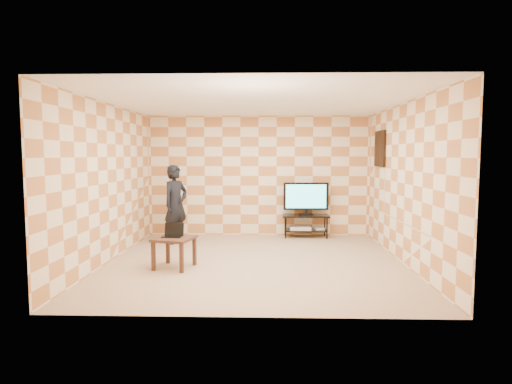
# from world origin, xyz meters

# --- Properties ---
(floor) EXTENTS (5.00, 5.00, 0.00)m
(floor) POSITION_xyz_m (0.00, 0.00, 0.00)
(floor) COLOR tan
(floor) RESTS_ON ground
(wall_back) EXTENTS (5.00, 0.02, 2.70)m
(wall_back) POSITION_xyz_m (0.00, 2.50, 1.35)
(wall_back) COLOR beige
(wall_back) RESTS_ON ground
(wall_front) EXTENTS (5.00, 0.02, 2.70)m
(wall_front) POSITION_xyz_m (0.00, -2.50, 1.35)
(wall_front) COLOR beige
(wall_front) RESTS_ON ground
(wall_left) EXTENTS (0.02, 5.00, 2.70)m
(wall_left) POSITION_xyz_m (-2.50, 0.00, 1.35)
(wall_left) COLOR beige
(wall_left) RESTS_ON ground
(wall_right) EXTENTS (0.02, 5.00, 2.70)m
(wall_right) POSITION_xyz_m (2.50, 0.00, 1.35)
(wall_right) COLOR beige
(wall_right) RESTS_ON ground
(ceiling) EXTENTS (5.00, 5.00, 0.02)m
(ceiling) POSITION_xyz_m (0.00, 0.00, 2.70)
(ceiling) COLOR white
(ceiling) RESTS_ON wall_back
(wall_art) EXTENTS (0.04, 0.72, 0.72)m
(wall_art) POSITION_xyz_m (2.47, 1.55, 1.95)
(wall_art) COLOR black
(wall_art) RESTS_ON wall_right
(tv_stand) EXTENTS (1.02, 0.46, 0.50)m
(tv_stand) POSITION_xyz_m (1.05, 2.24, 0.37)
(tv_stand) COLOR black
(tv_stand) RESTS_ON floor
(tv) EXTENTS (0.99, 0.20, 0.72)m
(tv) POSITION_xyz_m (1.05, 2.24, 0.90)
(tv) COLOR black
(tv) RESTS_ON tv_stand
(dvd_player) EXTENTS (0.46, 0.33, 0.08)m
(dvd_player) POSITION_xyz_m (0.94, 2.23, 0.21)
(dvd_player) COLOR #B3B3B5
(dvd_player) RESTS_ON tv_stand
(game_console) EXTENTS (0.23, 0.19, 0.05)m
(game_console) POSITION_xyz_m (1.36, 2.26, 0.20)
(game_console) COLOR silver
(game_console) RESTS_ON tv_stand
(side_table) EXTENTS (0.71, 0.71, 0.50)m
(side_table) POSITION_xyz_m (-1.29, -0.41, 0.41)
(side_table) COLOR #362217
(side_table) RESTS_ON floor
(laptop) EXTENTS (0.33, 0.27, 0.21)m
(laptop) POSITION_xyz_m (-1.33, -0.32, 0.55)
(laptop) COLOR black
(laptop) RESTS_ON side_table
(person) EXTENTS (0.66, 0.70, 1.62)m
(person) POSITION_xyz_m (-1.69, 1.55, 0.81)
(person) COLOR black
(person) RESTS_ON floor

